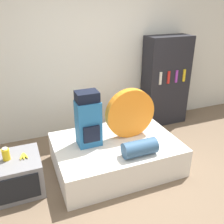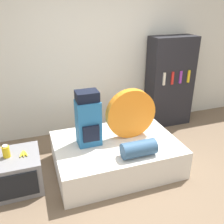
{
  "view_description": "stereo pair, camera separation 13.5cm",
  "coord_description": "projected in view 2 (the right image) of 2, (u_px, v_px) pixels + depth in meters",
  "views": [
    {
      "loc": [
        -1.23,
        -2.09,
        2.17
      ],
      "look_at": [
        -0.15,
        0.62,
        0.86
      ],
      "focal_mm": 40.0,
      "sensor_mm": 36.0,
      "label": 1
    },
    {
      "loc": [
        -1.11,
        -2.14,
        2.17
      ],
      "look_at": [
        -0.15,
        0.62,
        0.86
      ],
      "focal_mm": 40.0,
      "sensor_mm": 36.0,
      "label": 2
    }
  ],
  "objects": [
    {
      "name": "bookshelf",
      "position": [
        170.0,
        82.0,
        4.52
      ],
      "size": [
        0.81,
        0.4,
        1.62
      ],
      "color": "black",
      "rests_on": "ground_plane"
    },
    {
      "name": "tent_bag",
      "position": [
        131.0,
        114.0,
        3.4
      ],
      "size": [
        0.7,
        0.11,
        0.7
      ],
      "color": "orange",
      "rests_on": "bed"
    },
    {
      "name": "banana_bunch",
      "position": [
        23.0,
        153.0,
        3.04
      ],
      "size": [
        0.11,
        0.15,
        0.03
      ],
      "color": "yellow",
      "rests_on": "television"
    },
    {
      "name": "canister",
      "position": [
        6.0,
        151.0,
        2.97
      ],
      "size": [
        0.09,
        0.09,
        0.16
      ],
      "color": "gold",
      "rests_on": "television"
    },
    {
      "name": "ground_plane",
      "position": [
        140.0,
        193.0,
        3.07
      ],
      "size": [
        16.0,
        16.0,
        0.0
      ],
      "primitive_type": "plane",
      "color": "brown"
    },
    {
      "name": "television",
      "position": [
        18.0,
        171.0,
        3.1
      ],
      "size": [
        0.57,
        0.6,
        0.44
      ],
      "color": "gray",
      "rests_on": "ground_plane"
    },
    {
      "name": "backpack",
      "position": [
        88.0,
        119.0,
        3.22
      ],
      "size": [
        0.31,
        0.27,
        0.74
      ],
      "color": "#23669E",
      "rests_on": "bed"
    },
    {
      "name": "bed",
      "position": [
        116.0,
        154.0,
        3.49
      ],
      "size": [
        1.66,
        1.18,
        0.41
      ],
      "color": "silver",
      "rests_on": "ground_plane"
    },
    {
      "name": "sleeping_roll",
      "position": [
        139.0,
        149.0,
        3.06
      ],
      "size": [
        0.43,
        0.2,
        0.2
      ],
      "color": "#33567A",
      "rests_on": "bed"
    },
    {
      "name": "wall_back",
      "position": [
        95.0,
        57.0,
        4.16
      ],
      "size": [
        8.0,
        0.05,
        2.6
      ],
      "color": "silver",
      "rests_on": "ground_plane"
    }
  ]
}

